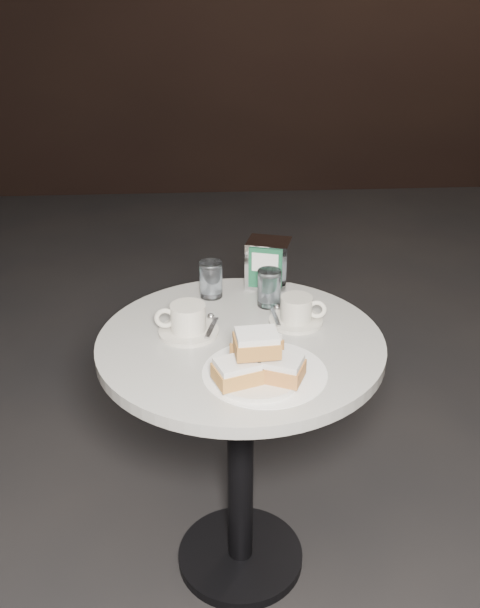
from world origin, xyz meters
The scene contains 9 objects.
ground centered at (0.00, 0.00, 0.00)m, with size 7.00×7.00×0.00m, color black.
cafe_table centered at (0.00, 0.00, 0.55)m, with size 0.70×0.70×0.74m.
sugar_spill centered at (0.04, -0.15, 0.75)m, with size 0.28×0.28×0.00m, color white.
beignet_plate centered at (0.03, -0.18, 0.79)m, with size 0.21×0.19×0.12m.
coffee_cup_left centered at (-0.13, 0.04, 0.78)m, with size 0.16×0.15×0.08m.
coffee_cup_right centered at (0.15, 0.07, 0.78)m, with size 0.16×0.16×0.07m.
water_glass_left centered at (-0.06, 0.24, 0.79)m, with size 0.07×0.07×0.10m.
water_glass_right centered at (0.09, 0.18, 0.79)m, with size 0.07×0.07×0.10m.
napkin_dispenser centered at (0.10, 0.30, 0.81)m, with size 0.14×0.12×0.13m.
Camera 1 is at (-0.09, -1.42, 1.57)m, focal length 40.00 mm.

